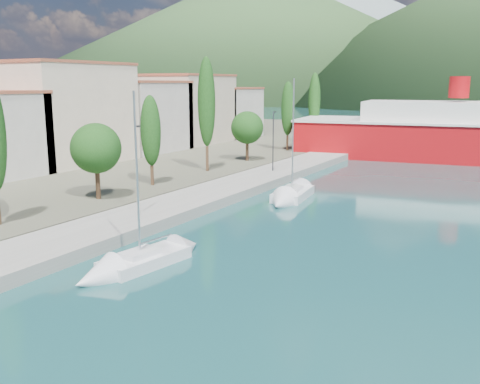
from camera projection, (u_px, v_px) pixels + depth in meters
The scene contains 8 objects.
ground at pixel (468, 126), 121.94m from camera, with size 1400.00×1400.00×0.00m, color #1B4C4E.
quay at pixel (218, 193), 46.01m from camera, with size 5.00×88.00×0.80m, color gray.
land_strip at pixel (20, 153), 72.86m from camera, with size 70.00×148.00×0.70m, color #565644.
town_buildings at pixel (105, 117), 65.36m from camera, with size 9.20×69.20×11.30m.
tree_row at pixel (190, 124), 52.10m from camera, with size 3.91×62.83×11.61m.
lamp_posts at pixel (132, 167), 36.02m from camera, with size 0.15×44.36×6.06m.
sailboat_near at pixel (120, 269), 27.48m from camera, with size 3.03×7.26×10.12m.
sailboat_mid at pixel (287, 199), 44.06m from camera, with size 3.35×7.73×10.99m.
Camera 1 is at (14.85, -12.28, 9.66)m, focal length 40.00 mm.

